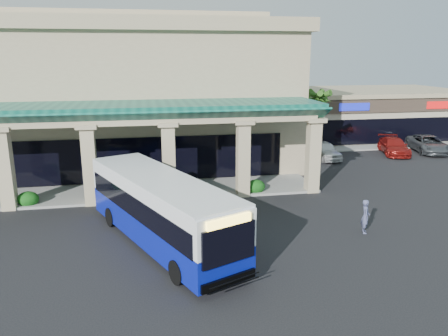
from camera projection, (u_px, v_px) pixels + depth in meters
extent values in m
plane|color=black|center=(237.00, 229.00, 21.92)|extent=(110.00, 110.00, 0.00)
imported|color=#4C5277|center=(365.00, 216.00, 21.30)|extent=(0.58, 0.71, 1.69)
imported|color=silver|center=(324.00, 150.00, 36.64)|extent=(1.77, 4.31, 1.46)
imported|color=maroon|center=(394.00, 146.00, 38.40)|extent=(3.28, 5.24, 1.42)
imported|color=#474D52|center=(428.00, 144.00, 39.12)|extent=(3.61, 5.78, 1.49)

